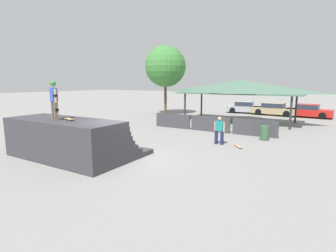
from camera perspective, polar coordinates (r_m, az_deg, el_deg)
The scene contains 13 objects.
ground_plane at distance 11.65m, azimuth -9.40°, elevation -7.56°, with size 160.00×160.00×0.00m, color gray.
quarter_pipe_ramp at distance 12.72m, azimuth -20.56°, elevation -2.91°, with size 5.76×3.85×1.78m.
skater_on_deck at distance 12.29m, azimuth -23.59°, elevation 5.70°, with size 0.72×0.41×1.68m.
skateboard_on_deck at distance 12.00m, azimuth -20.68°, elevation 1.45°, with size 0.80×0.43×0.09m.
bystander_walking at distance 14.63m, azimuth 11.11°, elevation -0.66°, with size 0.62×0.21×1.54m.
skateboard_on_ground at distance 14.41m, azimuth 14.96°, elevation -4.21°, with size 0.67×0.80×0.09m.
barrier_fence at distance 18.42m, azimuth 9.17°, elevation 0.43°, with size 8.89×0.12×1.05m.
pavilion_shelter at distance 23.26m, azimuth 15.35°, elevation 8.20°, with size 10.07×4.22×3.60m.
tree_beside_pavilion at distance 27.99m, azimuth -0.57°, elevation 12.81°, with size 4.26×4.26×7.15m.
trash_bin at distance 16.51m, azimuth 20.27°, elevation -1.45°, with size 0.52×0.52×0.85m, color #385B3D.
parked_car_silver at distance 30.45m, azimuth 16.39°, elevation 3.86°, with size 4.17×2.08×1.27m.
parked_car_tan at distance 29.30m, azimuth 22.07°, elevation 3.35°, with size 4.69×2.12×1.27m.
parked_car_red at distance 29.04m, azimuth 28.22°, elevation 2.86°, with size 4.30×2.10×1.27m.
Camera 1 is at (7.29, -8.43, 3.39)m, focal length 28.00 mm.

